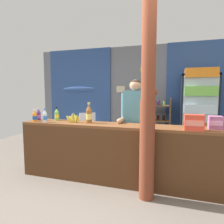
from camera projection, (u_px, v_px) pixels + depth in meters
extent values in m
plane|color=slate|center=(119.00, 164.00, 3.78)|extent=(7.77, 7.77, 0.00)
cube|color=slate|center=(136.00, 95.00, 5.33)|extent=(5.78, 0.12, 2.62)
cube|color=#2D4C89|center=(79.00, 86.00, 5.71)|extent=(1.90, 0.04, 2.07)
ellipsoid|color=#2D4C89|center=(79.00, 89.00, 5.70)|extent=(1.05, 0.10, 0.16)
cube|color=#2D4C89|center=(200.00, 84.00, 4.75)|extent=(1.58, 0.04, 2.07)
ellipsoid|color=#2D4C89|center=(200.00, 89.00, 4.74)|extent=(0.87, 0.10, 0.16)
cylinder|color=tan|center=(145.00, 70.00, 5.11)|extent=(0.25, 0.03, 0.25)
cylinder|color=white|center=(145.00, 69.00, 5.10)|extent=(0.21, 0.01, 0.21)
cube|color=beige|center=(121.00, 89.00, 5.36)|extent=(0.24, 0.02, 0.18)
cube|color=brown|center=(115.00, 126.00, 2.99)|extent=(3.05, 0.45, 0.04)
cube|color=#4E2E18|center=(110.00, 158.00, 2.84)|extent=(3.05, 0.04, 0.86)
cube|color=#4E2E18|center=(35.00, 146.00, 3.47)|extent=(0.08, 0.40, 0.86)
cube|color=#4E2E18|center=(221.00, 165.00, 2.59)|extent=(0.08, 0.40, 0.86)
cylinder|color=brown|center=(147.00, 150.00, 2.52)|extent=(0.19, 0.19, 1.30)
cylinder|color=brown|center=(149.00, 47.00, 2.39)|extent=(0.18, 0.18, 1.30)
ellipsoid|color=brown|center=(155.00, 92.00, 2.41)|extent=(0.06, 0.05, 0.08)
cube|color=black|center=(197.00, 113.00, 4.71)|extent=(0.77, 0.04, 1.79)
cube|color=black|center=(181.00, 113.00, 4.56)|extent=(0.04, 0.59, 1.79)
cube|color=black|center=(216.00, 114.00, 4.34)|extent=(0.04, 0.59, 1.79)
cube|color=black|center=(200.00, 75.00, 4.36)|extent=(0.77, 0.59, 0.04)
cube|color=black|center=(196.00, 150.00, 4.54)|extent=(0.77, 0.59, 0.08)
cube|color=silver|center=(200.00, 113.00, 4.18)|extent=(0.71, 0.02, 1.63)
cylinder|color=#B7B7BC|center=(217.00, 116.00, 4.06)|extent=(0.02, 0.02, 0.40)
cube|color=silver|center=(197.00, 130.00, 4.49)|extent=(0.69, 0.51, 0.02)
cube|color=brown|center=(198.00, 126.00, 4.37)|extent=(0.65, 0.47, 0.20)
cube|color=silver|center=(198.00, 113.00, 4.45)|extent=(0.69, 0.51, 0.02)
cube|color=silver|center=(199.00, 108.00, 4.33)|extent=(0.65, 0.47, 0.20)
cube|color=silver|center=(199.00, 96.00, 4.41)|extent=(0.69, 0.51, 0.02)
cube|color=#75C64C|center=(200.00, 91.00, 4.29)|extent=(0.65, 0.47, 0.20)
cube|color=silver|center=(200.00, 79.00, 4.37)|extent=(0.69, 0.51, 0.02)
cube|color=orange|center=(201.00, 73.00, 4.25)|extent=(0.65, 0.47, 0.20)
cube|color=brown|center=(152.00, 123.00, 4.92)|extent=(0.04, 0.28, 1.25)
cube|color=brown|center=(170.00, 124.00, 4.79)|extent=(0.04, 0.28, 1.25)
cube|color=brown|center=(161.00, 106.00, 4.81)|extent=(0.44, 0.28, 0.02)
cylinder|color=#56286B|center=(158.00, 103.00, 4.82)|extent=(0.06, 0.06, 0.12)
cylinder|color=#75C64C|center=(164.00, 103.00, 4.79)|extent=(0.05, 0.05, 0.10)
cube|color=brown|center=(161.00, 121.00, 4.85)|extent=(0.44, 0.28, 0.02)
cylinder|color=black|center=(158.00, 118.00, 4.86)|extent=(0.07, 0.07, 0.12)
cylinder|color=black|center=(164.00, 118.00, 4.82)|extent=(0.07, 0.07, 0.13)
cube|color=brown|center=(160.00, 135.00, 4.89)|extent=(0.44, 0.28, 0.02)
cylinder|color=orange|center=(158.00, 132.00, 4.90)|extent=(0.05, 0.05, 0.12)
cylinder|color=brown|center=(163.00, 133.00, 4.86)|extent=(0.05, 0.05, 0.13)
cube|color=silver|center=(90.00, 130.00, 4.91)|extent=(0.62, 0.62, 0.04)
cube|color=silver|center=(88.00, 120.00, 5.07)|extent=(0.35, 0.29, 0.40)
cylinder|color=silver|center=(84.00, 141.00, 4.69)|extent=(0.04, 0.04, 0.44)
cylinder|color=silver|center=(99.00, 140.00, 4.82)|extent=(0.04, 0.04, 0.44)
cylinder|color=silver|center=(81.00, 138.00, 5.04)|extent=(0.04, 0.04, 0.44)
cylinder|color=silver|center=(95.00, 136.00, 5.18)|extent=(0.04, 0.04, 0.44)
cube|color=silver|center=(82.00, 126.00, 4.83)|extent=(0.28, 0.34, 0.03)
cube|color=silver|center=(97.00, 125.00, 4.97)|extent=(0.28, 0.34, 0.03)
cylinder|color=#28282D|center=(130.00, 149.00, 3.34)|extent=(0.11, 0.11, 0.85)
cylinder|color=#28282D|center=(139.00, 150.00, 3.29)|extent=(0.11, 0.11, 0.85)
cube|color=teal|center=(135.00, 108.00, 3.24)|extent=(0.36, 0.20, 0.57)
sphere|color=tan|center=(135.00, 85.00, 3.20)|extent=(0.19, 0.19, 0.19)
ellipsoid|color=#2D2319|center=(136.00, 83.00, 3.21)|extent=(0.18, 0.18, 0.10)
cylinder|color=teal|center=(124.00, 106.00, 3.30)|extent=(0.08, 0.08, 0.44)
cylinder|color=tan|center=(121.00, 120.00, 3.18)|extent=(0.07, 0.26, 0.07)
sphere|color=tan|center=(119.00, 121.00, 3.05)|extent=(0.08, 0.08, 0.08)
cylinder|color=teal|center=(147.00, 106.00, 3.18)|extent=(0.08, 0.08, 0.44)
cylinder|color=tan|center=(146.00, 121.00, 3.06)|extent=(0.07, 0.26, 0.07)
sphere|color=tan|center=(144.00, 122.00, 2.94)|extent=(0.08, 0.08, 0.08)
cylinder|color=brown|center=(89.00, 117.00, 3.12)|extent=(0.09, 0.09, 0.20)
cone|color=brown|center=(89.00, 107.00, 3.11)|extent=(0.09, 0.09, 0.09)
cylinder|color=#E5CC4C|center=(89.00, 103.00, 3.10)|extent=(0.04, 0.04, 0.03)
cylinder|color=#E5D166|center=(89.00, 117.00, 3.12)|extent=(0.09, 0.09, 0.09)
cylinder|color=orange|center=(35.00, 118.00, 3.26)|extent=(0.08, 0.08, 0.13)
cone|color=orange|center=(35.00, 112.00, 3.25)|extent=(0.08, 0.08, 0.06)
cylinder|color=white|center=(34.00, 110.00, 3.24)|extent=(0.03, 0.03, 0.02)
cylinder|color=#194C99|center=(35.00, 118.00, 3.26)|extent=(0.08, 0.08, 0.06)
cylinder|color=#75C64C|center=(57.00, 116.00, 3.40)|extent=(0.07, 0.07, 0.15)
cone|color=#75C64C|center=(57.00, 110.00, 3.39)|extent=(0.07, 0.07, 0.07)
cylinder|color=black|center=(57.00, 108.00, 3.39)|extent=(0.03, 0.03, 0.02)
cylinder|color=yellow|center=(57.00, 116.00, 3.40)|extent=(0.07, 0.07, 0.07)
cylinder|color=#56286B|center=(39.00, 116.00, 3.43)|extent=(0.07, 0.07, 0.13)
cone|color=#56286B|center=(38.00, 111.00, 3.42)|extent=(0.07, 0.07, 0.06)
cylinder|color=silver|center=(38.00, 108.00, 3.42)|extent=(0.03, 0.03, 0.02)
cylinder|color=purple|center=(39.00, 116.00, 3.43)|extent=(0.07, 0.07, 0.06)
cylinder|color=silver|center=(45.00, 118.00, 3.20)|extent=(0.07, 0.07, 0.14)
cone|color=silver|center=(45.00, 112.00, 3.19)|extent=(0.07, 0.07, 0.06)
cylinder|color=blue|center=(45.00, 109.00, 3.19)|extent=(0.03, 0.03, 0.02)
cylinder|color=blue|center=(45.00, 118.00, 3.20)|extent=(0.07, 0.07, 0.06)
cube|color=#B76699|center=(215.00, 123.00, 2.59)|extent=(0.17, 0.14, 0.18)
cube|color=#F7A5D8|center=(217.00, 123.00, 2.52)|extent=(0.15, 0.00, 0.06)
cube|color=#E5422D|center=(194.00, 123.00, 2.51)|extent=(0.24, 0.13, 0.20)
cube|color=#FF826D|center=(195.00, 123.00, 2.44)|extent=(0.21, 0.00, 0.07)
ellipsoid|color=#DBCC42|center=(68.00, 119.00, 3.19)|extent=(0.09, 0.04, 0.13)
ellipsoid|color=#DBCC42|center=(71.00, 119.00, 3.18)|extent=(0.07, 0.04, 0.12)
ellipsoid|color=#DBCC42|center=(73.00, 118.00, 3.17)|extent=(0.05, 0.04, 0.15)
ellipsoid|color=#DBCC42|center=(75.00, 119.00, 3.17)|extent=(0.04, 0.04, 0.15)
ellipsoid|color=#DBCC42|center=(76.00, 119.00, 3.15)|extent=(0.07, 0.04, 0.14)
ellipsoid|color=#DBCC42|center=(78.00, 119.00, 3.14)|extent=(0.09, 0.04, 0.13)
cylinder|color=olive|center=(74.00, 114.00, 3.17)|extent=(0.02, 0.02, 0.05)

